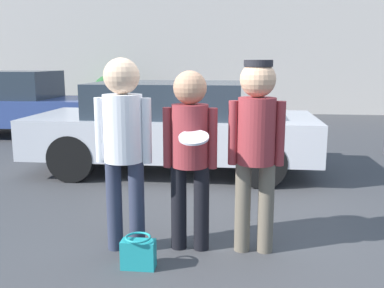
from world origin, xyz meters
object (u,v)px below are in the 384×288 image
object	(u,v)px
person_left	(123,136)
parked_car_near	(172,126)
parked_car_far	(7,103)
shrub	(112,94)
person_right	(256,138)
handbag	(138,253)
person_middle_with_frisbee	(190,145)

from	to	relation	value
person_left	parked_car_near	world-z (taller)	person_left
parked_car_far	shrub	bearing A→B (deg)	73.62
parked_car_far	shrub	size ratio (longest dim) A/B	3.43
person_right	handbag	xyz separation A→B (m)	(-1.02, -0.48, -0.97)
parked_car_near	shrub	size ratio (longest dim) A/B	3.33
parked_car_far	handbag	world-z (taller)	parked_car_far
person_right	parked_car_far	xyz separation A→B (m)	(-5.93, 6.10, -0.32)
parked_car_near	parked_car_far	size ratio (longest dim) A/B	0.97
parked_car_far	handbag	size ratio (longest dim) A/B	15.87
person_right	shrub	xyz separation A→B (m)	(-4.62, 10.55, -0.42)
person_middle_with_frisbee	shrub	size ratio (longest dim) A/B	1.24
person_left	shrub	xyz separation A→B (m)	(-3.40, 10.66, -0.43)
person_left	handbag	distance (m)	1.07
person_right	handbag	size ratio (longest dim) A/B	6.05
person_middle_with_frisbee	shrub	world-z (taller)	person_middle_with_frisbee
person_left	person_right	distance (m)	1.23
parked_car_far	person_right	bearing A→B (deg)	-45.82
person_middle_with_frisbee	handbag	distance (m)	1.08
person_left	shrub	world-z (taller)	person_left
person_left	person_right	bearing A→B (deg)	4.94
parked_car_near	handbag	world-z (taller)	parked_car_near
shrub	parked_car_far	bearing A→B (deg)	-106.38
person_middle_with_frisbee	person_right	distance (m)	0.62
parked_car_near	shrub	bearing A→B (deg)	113.91
person_left	handbag	bearing A→B (deg)	-60.75
parked_car_far	person_middle_with_frisbee	bearing A→B (deg)	-49.02
person_right	shrub	size ratio (longest dim) A/B	1.31
person_left	person_right	size ratio (longest dim) A/B	1.01
handbag	person_middle_with_frisbee	bearing A→B (deg)	48.76
parked_car_far	handbag	bearing A→B (deg)	-53.27
person_left	person_middle_with_frisbee	distance (m)	0.63
shrub	handbag	distance (m)	11.62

